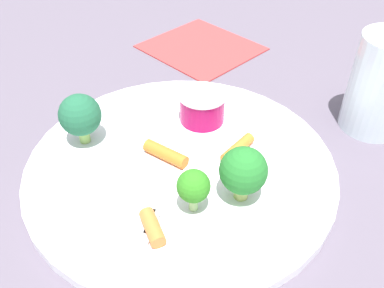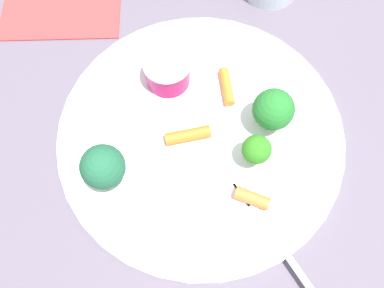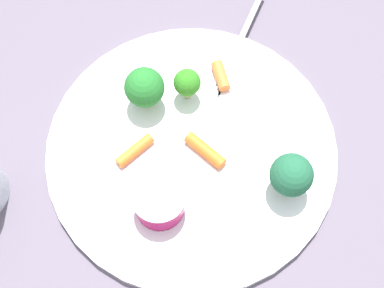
{
  "view_description": "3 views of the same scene",
  "coord_description": "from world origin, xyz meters",
  "px_view_note": "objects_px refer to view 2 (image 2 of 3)",
  "views": [
    {
      "loc": [
        -0.3,
        -0.11,
        0.3
      ],
      "look_at": [
        0.01,
        -0.01,
        0.03
      ],
      "focal_mm": 38.82,
      "sensor_mm": 36.0,
      "label": 1
    },
    {
      "loc": [
        -0.15,
        0.09,
        0.4
      ],
      "look_at": [
        -0.02,
        0.02,
        0.03
      ],
      "focal_mm": 35.4,
      "sensor_mm": 36.0,
      "label": 2
    },
    {
      "loc": [
        0.23,
        0.11,
        0.56
      ],
      "look_at": [
        0.0,
        0.0,
        0.02
      ],
      "focal_mm": 51.65,
      "sensor_mm": 36.0,
      "label": 3
    }
  ],
  "objects_px": {
    "plate": "(201,133)",
    "fork": "(282,248)",
    "sauce_cup": "(167,71)",
    "broccoli_floret_0": "(256,150)",
    "carrot_stick_1": "(227,87)",
    "carrot_stick_2": "(188,136)",
    "broccoli_floret_2": "(273,110)",
    "carrot_stick_0": "(252,198)",
    "broccoli_floret_1": "(103,168)"
  },
  "relations": [
    {
      "from": "sauce_cup",
      "to": "broccoli_floret_0",
      "type": "xyz_separation_m",
      "value": [
        -0.13,
        -0.03,
        0.01
      ]
    },
    {
      "from": "broccoli_floret_2",
      "to": "carrot_stick_2",
      "type": "height_order",
      "value": "broccoli_floret_2"
    },
    {
      "from": "plate",
      "to": "broccoli_floret_2",
      "type": "xyz_separation_m",
      "value": [
        -0.03,
        -0.07,
        0.04
      ]
    },
    {
      "from": "broccoli_floret_2",
      "to": "carrot_stick_2",
      "type": "bearing_deg",
      "value": 72.07
    },
    {
      "from": "broccoli_floret_1",
      "to": "fork",
      "type": "bearing_deg",
      "value": -141.57
    },
    {
      "from": "plate",
      "to": "broccoli_floret_1",
      "type": "xyz_separation_m",
      "value": [
        -0.0,
        0.11,
        0.04
      ]
    },
    {
      "from": "plate",
      "to": "carrot_stick_1",
      "type": "height_order",
      "value": "carrot_stick_1"
    },
    {
      "from": "carrot_stick_1",
      "to": "carrot_stick_2",
      "type": "distance_m",
      "value": 0.08
    },
    {
      "from": "carrot_stick_1",
      "to": "fork",
      "type": "xyz_separation_m",
      "value": [
        -0.18,
        0.05,
        -0.0
      ]
    },
    {
      "from": "broccoli_floret_0",
      "to": "sauce_cup",
      "type": "bearing_deg",
      "value": 13.63
    },
    {
      "from": "sauce_cup",
      "to": "fork",
      "type": "relative_size",
      "value": 0.33
    },
    {
      "from": "broccoli_floret_2",
      "to": "fork",
      "type": "relative_size",
      "value": 0.34
    },
    {
      "from": "carrot_stick_2",
      "to": "broccoli_floret_1",
      "type": "bearing_deg",
      "value": 90.04
    },
    {
      "from": "carrot_stick_2",
      "to": "fork",
      "type": "height_order",
      "value": "carrot_stick_2"
    },
    {
      "from": "fork",
      "to": "carrot_stick_2",
      "type": "bearing_deg",
      "value": 8.81
    },
    {
      "from": "broccoli_floret_1",
      "to": "carrot_stick_2",
      "type": "xyz_separation_m",
      "value": [
        0.0,
        -0.09,
        -0.03
      ]
    },
    {
      "from": "sauce_cup",
      "to": "broccoli_floret_2",
      "type": "distance_m",
      "value": 0.13
    },
    {
      "from": "carrot_stick_1",
      "to": "plate",
      "type": "bearing_deg",
      "value": 121.43
    },
    {
      "from": "sauce_cup",
      "to": "carrot_stick_0",
      "type": "relative_size",
      "value": 1.5
    },
    {
      "from": "sauce_cup",
      "to": "broccoli_floret_1",
      "type": "bearing_deg",
      "value": 125.13
    },
    {
      "from": "carrot_stick_2",
      "to": "fork",
      "type": "distance_m",
      "value": 0.15
    },
    {
      "from": "sauce_cup",
      "to": "fork",
      "type": "height_order",
      "value": "sauce_cup"
    },
    {
      "from": "broccoli_floret_1",
      "to": "carrot_stick_1",
      "type": "bearing_deg",
      "value": -78.59
    },
    {
      "from": "broccoli_floret_0",
      "to": "broccoli_floret_1",
      "type": "bearing_deg",
      "value": 68.69
    },
    {
      "from": "sauce_cup",
      "to": "carrot_stick_2",
      "type": "xyz_separation_m",
      "value": [
        -0.08,
        0.02,
        -0.01
      ]
    },
    {
      "from": "carrot_stick_2",
      "to": "fork",
      "type": "xyz_separation_m",
      "value": [
        -0.15,
        -0.02,
        -0.01
      ]
    },
    {
      "from": "carrot_stick_2",
      "to": "fork",
      "type": "relative_size",
      "value": 0.3
    },
    {
      "from": "broccoli_floret_2",
      "to": "fork",
      "type": "bearing_deg",
      "value": 152.2
    },
    {
      "from": "broccoli_floret_0",
      "to": "broccoli_floret_2",
      "type": "xyz_separation_m",
      "value": [
        0.03,
        -0.04,
        0.0
      ]
    },
    {
      "from": "sauce_cup",
      "to": "broccoli_floret_2",
      "type": "bearing_deg",
      "value": -146.29
    },
    {
      "from": "plate",
      "to": "fork",
      "type": "bearing_deg",
      "value": -177.45
    },
    {
      "from": "broccoli_floret_2",
      "to": "plate",
      "type": "bearing_deg",
      "value": 67.74
    },
    {
      "from": "sauce_cup",
      "to": "carrot_stick_2",
      "type": "distance_m",
      "value": 0.08
    },
    {
      "from": "sauce_cup",
      "to": "carrot_stick_0",
      "type": "xyz_separation_m",
      "value": [
        -0.17,
        -0.01,
        -0.01
      ]
    },
    {
      "from": "carrot_stick_0",
      "to": "fork",
      "type": "distance_m",
      "value": 0.06
    },
    {
      "from": "broccoli_floret_2",
      "to": "sauce_cup",
      "type": "bearing_deg",
      "value": 33.71
    },
    {
      "from": "carrot_stick_1",
      "to": "fork",
      "type": "height_order",
      "value": "carrot_stick_1"
    },
    {
      "from": "carrot_stick_1",
      "to": "fork",
      "type": "bearing_deg",
      "value": 165.72
    },
    {
      "from": "plate",
      "to": "carrot_stick_1",
      "type": "relative_size",
      "value": 6.93
    },
    {
      "from": "carrot_stick_0",
      "to": "carrot_stick_2",
      "type": "relative_size",
      "value": 0.72
    },
    {
      "from": "plate",
      "to": "broccoli_floret_0",
      "type": "relative_size",
      "value": 7.15
    },
    {
      "from": "broccoli_floret_1",
      "to": "carrot_stick_0",
      "type": "relative_size",
      "value": 1.61
    },
    {
      "from": "plate",
      "to": "carrot_stick_1",
      "type": "distance_m",
      "value": 0.06
    },
    {
      "from": "broccoli_floret_0",
      "to": "broccoli_floret_1",
      "type": "relative_size",
      "value": 0.77
    },
    {
      "from": "carrot_stick_0",
      "to": "carrot_stick_2",
      "type": "height_order",
      "value": "same"
    },
    {
      "from": "plate",
      "to": "broccoli_floret_2",
      "type": "distance_m",
      "value": 0.09
    },
    {
      "from": "broccoli_floret_0",
      "to": "carrot_stick_2",
      "type": "xyz_separation_m",
      "value": [
        0.06,
        0.05,
        -0.02
      ]
    },
    {
      "from": "broccoli_floret_1",
      "to": "carrot_stick_2",
      "type": "height_order",
      "value": "broccoli_floret_1"
    },
    {
      "from": "carrot_stick_1",
      "to": "sauce_cup",
      "type": "bearing_deg",
      "value": 49.95
    },
    {
      "from": "plate",
      "to": "fork",
      "type": "distance_m",
      "value": 0.15
    }
  ]
}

